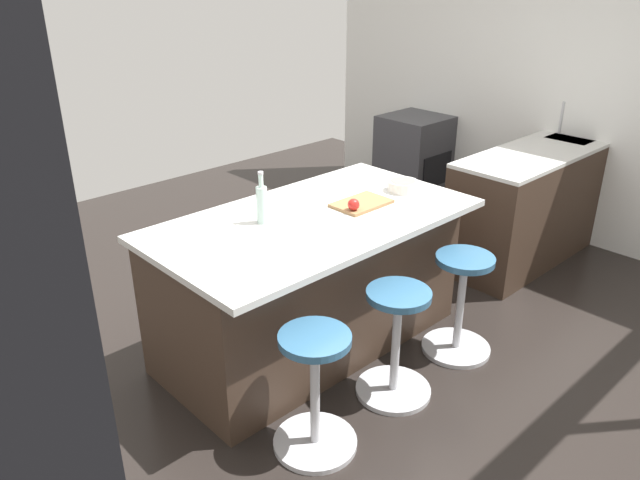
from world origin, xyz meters
name	(u,v)px	position (x,y,z in m)	size (l,w,h in m)	color
ground_plane	(325,325)	(0.00, 0.00, 0.00)	(7.02, 7.02, 0.00)	black
interior_partition_left	(548,76)	(-2.70, 0.00, 1.39)	(0.12, 4.83, 2.78)	silver
sink_cabinet	(551,194)	(-2.36, 0.36, 0.47)	(2.31, 0.60, 1.21)	#38281E
oven_range	(413,160)	(-2.35, -1.14, 0.45)	(0.60, 0.61, 0.90)	#38383D
kitchen_island	(309,280)	(0.21, 0.07, 0.46)	(1.99, 1.09, 0.91)	#38281E
stool_by_window	(460,307)	(-0.41, 0.79, 0.32)	(0.44, 0.44, 0.68)	#B7B7BC
stool_middle	(396,346)	(0.21, 0.79, 0.32)	(0.44, 0.44, 0.68)	#B7B7BC
stool_near_camera	(315,395)	(0.84, 0.79, 0.32)	(0.44, 0.44, 0.68)	#B7B7BC
cutting_board	(361,203)	(-0.14, 0.18, 0.92)	(0.36, 0.24, 0.02)	olive
apple_red	(354,205)	(0.00, 0.24, 0.97)	(0.07, 0.07, 0.07)	red
water_bottle	(262,203)	(0.49, -0.02, 1.03)	(0.06, 0.06, 0.31)	silver
fruit_bowl	(403,185)	(-0.53, 0.19, 0.95)	(0.20, 0.20, 0.07)	silver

